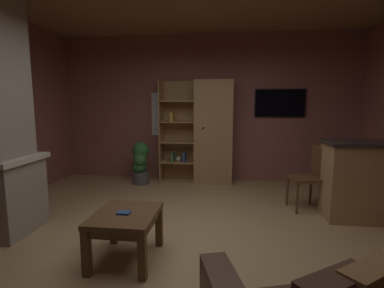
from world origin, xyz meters
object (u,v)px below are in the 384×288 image
object	(u,v)px
kitchen_bar_counter	(384,181)
wall_mounted_tv	(280,103)
potted_floor_plant	(140,162)
dining_chair	(311,174)
coffee_table	(126,222)
table_book_0	(124,213)
bookshelf_cabinet	(209,133)

from	to	relation	value
kitchen_bar_counter	wall_mounted_tv	world-z (taller)	wall_mounted_tv
potted_floor_plant	dining_chair	bearing A→B (deg)	-19.91
coffee_table	wall_mounted_tv	distance (m)	3.86
kitchen_bar_counter	potted_floor_plant	distance (m)	3.90
coffee_table	wall_mounted_tv	xyz separation A→B (m)	(1.95, 3.13, 1.14)
dining_chair	potted_floor_plant	bearing A→B (deg)	160.09
potted_floor_plant	wall_mounted_tv	bearing A→B (deg)	10.21
kitchen_bar_counter	table_book_0	distance (m)	3.31
coffee_table	kitchen_bar_counter	bearing A→B (deg)	24.30
bookshelf_cabinet	wall_mounted_tv	bearing A→B (deg)	8.95
bookshelf_cabinet	potted_floor_plant	size ratio (longest dim) A/B	2.43
bookshelf_cabinet	wall_mounted_tv	xyz separation A→B (m)	(1.33, 0.21, 0.56)
kitchen_bar_counter	table_book_0	size ratio (longest dim) A/B	12.17
kitchen_bar_counter	dining_chair	xyz separation A→B (m)	(-0.83, 0.28, 0.01)
kitchen_bar_counter	coffee_table	bearing A→B (deg)	-155.70
kitchen_bar_counter	potted_floor_plant	size ratio (longest dim) A/B	1.89
coffee_table	wall_mounted_tv	bearing A→B (deg)	58.16
coffee_table	dining_chair	distance (m)	2.71
kitchen_bar_counter	potted_floor_plant	bearing A→B (deg)	160.36
coffee_table	potted_floor_plant	distance (m)	2.75
coffee_table	table_book_0	size ratio (longest dim) A/B	5.61
table_book_0	kitchen_bar_counter	bearing A→B (deg)	24.79
potted_floor_plant	table_book_0	bearing A→B (deg)	-76.08
coffee_table	table_book_0	bearing A→B (deg)	-98.29
potted_floor_plant	coffee_table	bearing A→B (deg)	-75.81
dining_chair	table_book_0	bearing A→B (deg)	-142.38
wall_mounted_tv	table_book_0	bearing A→B (deg)	-121.64
table_book_0	dining_chair	world-z (taller)	dining_chair
dining_chair	wall_mounted_tv	world-z (taller)	wall_mounted_tv
dining_chair	kitchen_bar_counter	bearing A→B (deg)	-18.73
bookshelf_cabinet	kitchen_bar_counter	distance (m)	2.89
bookshelf_cabinet	kitchen_bar_counter	xyz separation A→B (m)	(2.38, -1.57, -0.44)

